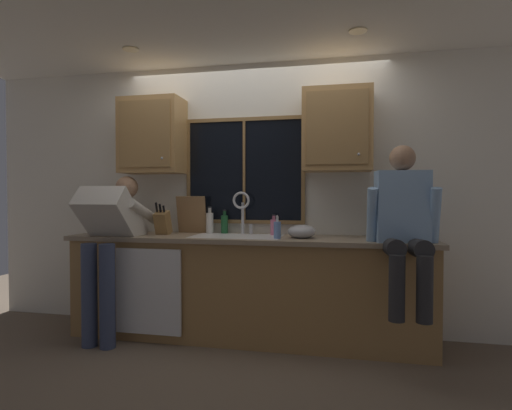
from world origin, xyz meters
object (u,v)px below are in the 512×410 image
bottle_amber_small (274,227)px  mixing_bowl (302,232)px  soap_dispenser (277,230)px  bottle_tall_clear (210,222)px  person_sitting_on_counter (404,219)px  cutting_board (192,215)px  person_standing (110,236)px  knife_block (163,223)px  bottle_green_glass (225,224)px

bottle_amber_small → mixing_bowl: bearing=-34.7°
soap_dispenser → bottle_tall_clear: size_ratio=0.78×
person_sitting_on_counter → cutting_board: bearing=165.7°
person_sitting_on_counter → bottle_tall_clear: (-1.70, 0.47, -0.08)m
person_standing → bottle_amber_small: person_standing is taller
person_sitting_on_counter → mixing_bowl: 0.85m
bottle_amber_small → knife_block: bearing=-171.5°
cutting_board → person_sitting_on_counter: bearing=-14.3°
knife_block → bottle_green_glass: knife_block is taller
person_sitting_on_counter → soap_dispenser: person_sitting_on_counter is taller
bottle_green_glass → person_sitting_on_counter: bearing=-17.7°
mixing_bowl → bottle_amber_small: bearing=145.3°
person_standing → cutting_board: person_standing is taller
bottle_tall_clear → mixing_bowl: bearing=-13.8°
person_standing → knife_block: 0.48m
person_sitting_on_counter → knife_block: bearing=172.4°
person_sitting_on_counter → bottle_amber_small: person_sitting_on_counter is taller
person_sitting_on_counter → bottle_amber_small: size_ratio=6.56×
mixing_bowl → soap_dispenser: bearing=-152.2°
person_standing → bottle_green_glass: bearing=29.0°
bottle_tall_clear → soap_dispenser: bearing=-24.7°
soap_dispenser → bottle_amber_small: (-0.08, 0.30, 0.00)m
person_standing → cutting_board: bearing=39.9°
person_standing → mixing_bowl: (1.68, 0.25, 0.05)m
soap_dispenser → bottle_green_glass: (-0.57, 0.36, 0.02)m
knife_block → cutting_board: bearing=43.7°
person_standing → bottle_green_glass: (0.91, 0.50, 0.08)m
bottle_green_glass → bottle_amber_small: bottle_green_glass is taller
person_standing → bottle_tall_clear: (0.77, 0.47, 0.10)m
mixing_bowl → bottle_green_glass: bottle_green_glass is taller
knife_block → cutting_board: (0.21, 0.20, 0.07)m
knife_block → soap_dispenser: knife_block is taller
mixing_bowl → bottle_tall_clear: size_ratio=0.93×
person_sitting_on_counter → soap_dispenser: bearing=172.0°
cutting_board → bottle_tall_clear: (0.19, -0.02, -0.07)m
person_sitting_on_counter → bottle_green_glass: (-1.57, 0.50, -0.09)m
person_sitting_on_counter → cutting_board: (-1.89, 0.48, -0.01)m
person_standing → person_sitting_on_counter: bearing=0.1°
bottle_amber_small → cutting_board: bearing=176.7°
soap_dispenser → bottle_green_glass: bottle_green_glass is taller
person_standing → bottle_tall_clear: person_standing is taller
knife_block → mixing_bowl: 1.31m
cutting_board → soap_dispenser: cutting_board is taller
mixing_bowl → soap_dispenser: soap_dispenser is taller
mixing_bowl → bottle_tall_clear: bearing=166.2°
person_sitting_on_counter → soap_dispenser: 1.01m
knife_block → soap_dispenser: size_ratio=1.60×
cutting_board → bottle_tall_clear: cutting_board is taller
cutting_board → bottle_amber_small: (0.82, -0.05, -0.10)m
cutting_board → soap_dispenser: size_ratio=1.81×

